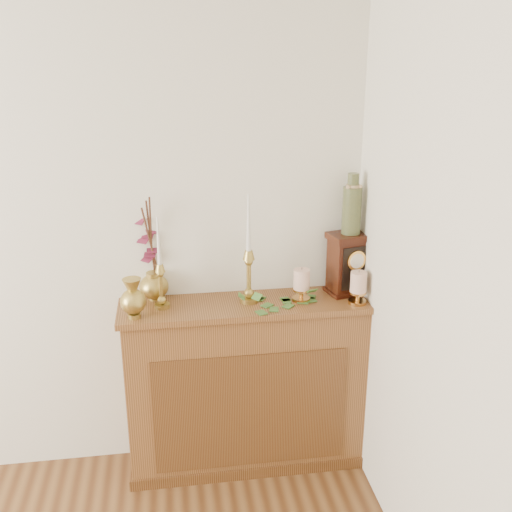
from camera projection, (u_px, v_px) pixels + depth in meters
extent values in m
cube|color=brown|center=(246.00, 387.00, 3.10)|extent=(1.20, 0.30, 0.90)
cube|color=brown|center=(250.00, 411.00, 2.97)|extent=(0.96, 0.01, 0.63)
cube|color=brown|center=(246.00, 305.00, 2.95)|extent=(1.24, 0.34, 0.03)
cube|color=brown|center=(246.00, 454.00, 3.24)|extent=(1.23, 0.33, 0.06)
cylinder|color=tan|center=(162.00, 306.00, 2.88)|extent=(0.08, 0.08, 0.02)
sphere|color=tan|center=(162.00, 300.00, 2.87)|extent=(0.04, 0.04, 0.04)
cylinder|color=tan|center=(161.00, 287.00, 2.85)|extent=(0.02, 0.02, 0.13)
sphere|color=tan|center=(160.00, 274.00, 2.83)|extent=(0.03, 0.03, 0.03)
cone|color=tan|center=(160.00, 268.00, 2.82)|extent=(0.05, 0.05, 0.04)
cone|color=silver|center=(158.00, 242.00, 2.77)|extent=(0.02, 0.02, 0.24)
cylinder|color=tan|center=(249.00, 299.00, 2.95)|extent=(0.09, 0.09, 0.02)
sphere|color=tan|center=(249.00, 293.00, 2.93)|extent=(0.05, 0.05, 0.05)
cylinder|color=tan|center=(249.00, 278.00, 2.91)|extent=(0.02, 0.02, 0.16)
sphere|color=tan|center=(249.00, 262.00, 2.88)|extent=(0.04, 0.04, 0.04)
cone|color=tan|center=(249.00, 255.00, 2.87)|extent=(0.06, 0.06, 0.05)
cone|color=silver|center=(249.00, 223.00, 2.82)|extent=(0.02, 0.02, 0.28)
cylinder|color=tan|center=(134.00, 315.00, 2.77)|extent=(0.06, 0.06, 0.02)
sphere|color=tan|center=(133.00, 302.00, 2.75)|extent=(0.12, 0.12, 0.12)
cone|color=tan|center=(132.00, 285.00, 2.72)|extent=(0.09, 0.09, 0.06)
cylinder|color=tan|center=(155.00, 298.00, 2.98)|extent=(0.06, 0.06, 0.01)
ellipsoid|color=tan|center=(154.00, 287.00, 2.96)|extent=(0.14, 0.14, 0.12)
cylinder|color=tan|center=(153.00, 275.00, 2.93)|extent=(0.07, 0.07, 0.03)
cylinder|color=#472819|center=(150.00, 240.00, 2.88)|extent=(0.06, 0.07, 0.34)
cylinder|color=#472819|center=(150.00, 237.00, 2.88)|extent=(0.03, 0.07, 0.38)
cylinder|color=#472819|center=(151.00, 234.00, 2.88)|extent=(0.02, 0.14, 0.40)
cylinder|color=#C48E44|center=(301.00, 299.00, 2.96)|extent=(0.09, 0.09, 0.02)
cylinder|color=#C48E44|center=(301.00, 294.00, 2.95)|extent=(0.02, 0.02, 0.04)
cylinder|color=#C48E44|center=(301.00, 290.00, 2.94)|extent=(0.08, 0.08, 0.01)
cylinder|color=#FCE3C5|center=(302.00, 279.00, 2.93)|extent=(0.08, 0.08, 0.10)
cylinder|color=#472819|center=(302.00, 269.00, 2.91)|extent=(0.00, 0.00, 0.01)
cylinder|color=#C48E44|center=(357.00, 302.00, 2.93)|extent=(0.09, 0.09, 0.02)
cylinder|color=#C48E44|center=(358.00, 297.00, 2.92)|extent=(0.02, 0.02, 0.04)
cylinder|color=#C48E44|center=(358.00, 292.00, 2.91)|extent=(0.08, 0.08, 0.01)
cylinder|color=#FCE3C5|center=(358.00, 282.00, 2.89)|extent=(0.08, 0.08, 0.10)
cylinder|color=#472819|center=(359.00, 271.00, 2.87)|extent=(0.00, 0.00, 0.01)
cube|color=#3B6727|center=(294.00, 305.00, 2.90)|extent=(0.07, 0.07, 0.00)
cube|color=#3B6727|center=(319.00, 308.00, 2.87)|extent=(0.06, 0.07, 0.00)
cube|color=#3B6727|center=(229.00, 306.00, 2.89)|extent=(0.06, 0.06, 0.00)
cube|color=#3B6727|center=(280.00, 303.00, 2.92)|extent=(0.07, 0.07, 0.00)
cube|color=#3B6727|center=(295.00, 309.00, 2.86)|extent=(0.05, 0.06, 0.00)
cube|color=#3B6727|center=(266.00, 308.00, 2.87)|extent=(0.05, 0.06, 0.00)
cube|color=#3B6727|center=(275.00, 305.00, 2.90)|extent=(0.05, 0.06, 0.00)
cube|color=#3B6727|center=(261.00, 299.00, 2.97)|extent=(0.06, 0.05, 0.00)
cube|color=#3B6727|center=(286.00, 304.00, 2.91)|extent=(0.06, 0.07, 0.00)
cube|color=#3B6727|center=(239.00, 311.00, 2.84)|extent=(0.06, 0.07, 0.00)
cube|color=#3B6727|center=(317.00, 298.00, 2.98)|extent=(0.06, 0.06, 0.00)
cube|color=#3B6727|center=(242.00, 296.00, 2.87)|extent=(0.06, 0.06, 0.03)
cube|color=#3B6727|center=(257.00, 297.00, 2.82)|extent=(0.06, 0.05, 0.03)
cube|color=#3B6727|center=(312.00, 291.00, 2.91)|extent=(0.06, 0.05, 0.03)
cube|color=#38170B|center=(347.00, 290.00, 3.06)|extent=(0.24, 0.19, 0.02)
cube|color=#38170B|center=(349.00, 265.00, 3.01)|extent=(0.21, 0.17, 0.27)
cube|color=#38170B|center=(350.00, 236.00, 2.96)|extent=(0.24, 0.19, 0.03)
cube|color=black|center=(355.00, 268.00, 2.96)|extent=(0.14, 0.04, 0.22)
cylinder|color=#FAB349|center=(356.00, 261.00, 2.94)|extent=(0.10, 0.03, 0.10)
cylinder|color=silver|center=(356.00, 261.00, 2.94)|extent=(0.07, 0.02, 0.08)
sphere|color=#FAB349|center=(354.00, 282.00, 2.98)|extent=(0.03, 0.03, 0.03)
cylinder|color=#1B372C|center=(352.00, 211.00, 2.92)|extent=(0.09, 0.09, 0.23)
cylinder|color=#1B372C|center=(353.00, 181.00, 2.87)|extent=(0.05, 0.05, 0.08)
cylinder|color=tan|center=(353.00, 186.00, 2.88)|extent=(0.07, 0.07, 0.02)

